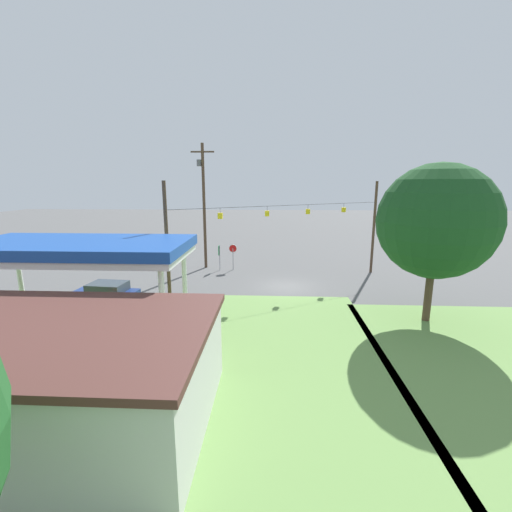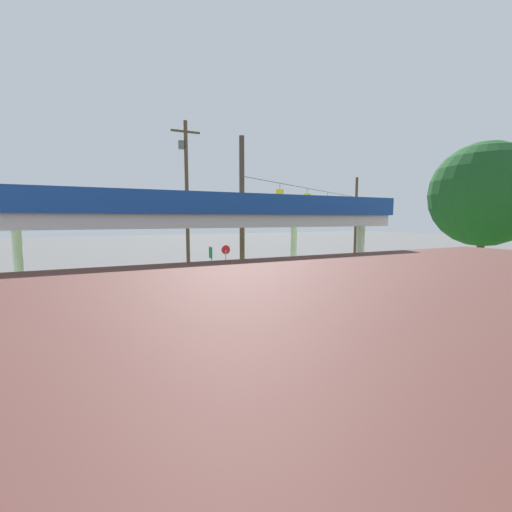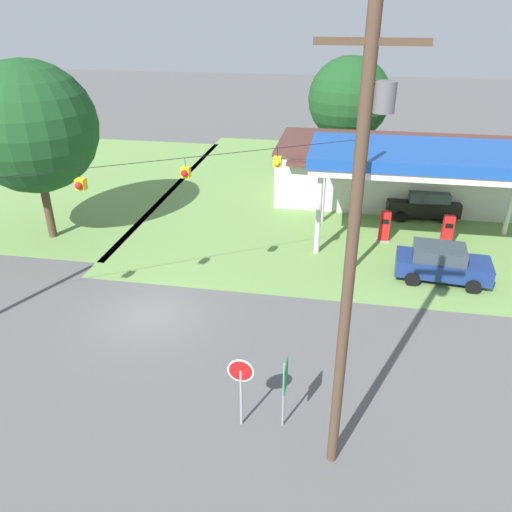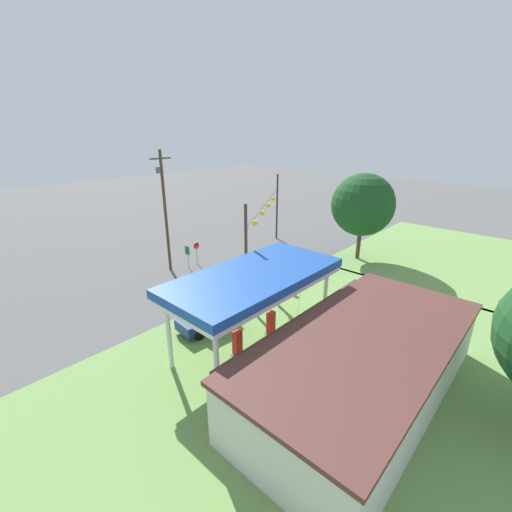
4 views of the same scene
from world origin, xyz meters
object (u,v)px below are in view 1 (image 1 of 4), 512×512
at_px(car_at_pumps_front, 106,294).
at_px(route_sign, 219,253).
at_px(car_at_pumps_rear, 20,350).
at_px(fuel_pump_far, 57,317).
at_px(stop_sign_roadside, 233,251).
at_px(fuel_pump_near, 114,319).
at_px(utility_pole_main, 204,201).
at_px(gas_station_canopy, 78,250).
at_px(tree_west_verge, 436,221).

bearing_deg(car_at_pumps_front, route_sign, -115.27).
bearing_deg(car_at_pumps_rear, fuel_pump_far, 97.92).
distance_m(car_at_pumps_rear, stop_sign_roadside, 19.86).
xyz_separation_m(fuel_pump_near, car_at_pumps_rear, (2.49, 3.92, 0.08)).
bearing_deg(fuel_pump_far, fuel_pump_near, 180.00).
relative_size(fuel_pump_near, stop_sign_roadside, 0.70).
relative_size(route_sign, utility_pole_main, 0.20).
bearing_deg(fuel_pump_near, stop_sign_roadside, -109.01).
distance_m(route_sign, utility_pole_main, 5.21).
xyz_separation_m(gas_station_canopy, fuel_pump_far, (1.64, -0.00, -3.88)).
height_order(fuel_pump_far, stop_sign_roadside, stop_sign_roadside).
xyz_separation_m(car_at_pumps_rear, stop_sign_roadside, (-7.47, -18.38, 0.90)).
bearing_deg(utility_pole_main, stop_sign_roadside, 163.70).
xyz_separation_m(fuel_pump_near, tree_west_verge, (-18.19, -2.62, 5.25)).
relative_size(car_at_pumps_front, car_at_pumps_rear, 1.01).
relative_size(route_sign, tree_west_verge, 0.25).
relative_size(car_at_pumps_rear, utility_pole_main, 0.37).
relative_size(gas_station_canopy, fuel_pump_near, 6.72).
bearing_deg(fuel_pump_near, car_at_pumps_rear, 57.58).
bearing_deg(fuel_pump_far, route_sign, -115.97).
bearing_deg(tree_west_verge, utility_pole_main, -38.27).
bearing_deg(route_sign, fuel_pump_near, 75.56).
height_order(stop_sign_roadside, route_sign, stop_sign_roadside).
height_order(fuel_pump_near, car_at_pumps_rear, car_at_pumps_rear).
bearing_deg(car_at_pumps_rear, tree_west_verge, 14.10).
bearing_deg(car_at_pumps_rear, gas_station_canopy, 74.29).
xyz_separation_m(fuel_pump_far, stop_sign_roadside, (-8.26, -14.46, 0.98)).
bearing_deg(car_at_pumps_front, tree_west_verge, -178.46).
height_order(gas_station_canopy, route_sign, gas_station_canopy).
bearing_deg(utility_pole_main, fuel_pump_far, 70.53).
distance_m(car_at_pumps_rear, utility_pole_main, 20.56).
xyz_separation_m(fuel_pump_near, fuel_pump_far, (3.28, 0.00, 0.00)).
distance_m(fuel_pump_far, stop_sign_roadside, 16.68).
xyz_separation_m(fuel_pump_near, stop_sign_roadside, (-4.98, -14.46, 0.98)).
bearing_deg(fuel_pump_near, tree_west_verge, -171.79).
relative_size(fuel_pump_far, stop_sign_roadside, 0.70).
relative_size(gas_station_canopy, car_at_pumps_front, 2.66).
bearing_deg(gas_station_canopy, fuel_pump_near, -179.95).
bearing_deg(fuel_pump_far, stop_sign_roadside, -119.75).
height_order(fuel_pump_far, car_at_pumps_front, fuel_pump_far).
bearing_deg(stop_sign_roadside, utility_pole_main, 163.70).
distance_m(fuel_pump_near, car_at_pumps_front, 4.59).
xyz_separation_m(car_at_pumps_rear, tree_west_verge, (-20.68, -6.55, 5.17)).
bearing_deg(gas_station_canopy, tree_west_verge, -172.46).
relative_size(fuel_pump_far, utility_pole_main, 0.15).
bearing_deg(tree_west_verge, gas_station_canopy, 7.54).
bearing_deg(fuel_pump_far, car_at_pumps_front, -102.57).
height_order(car_at_pumps_front, utility_pole_main, utility_pole_main).
xyz_separation_m(car_at_pumps_front, route_sign, (-6.09, -10.38, 0.82)).
distance_m(fuel_pump_near, utility_pole_main, 16.47).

